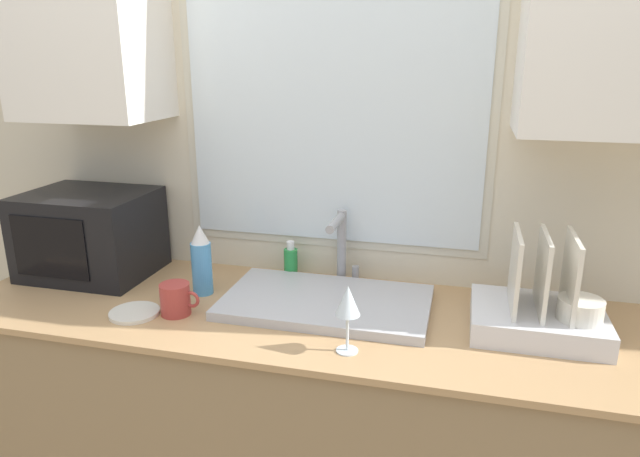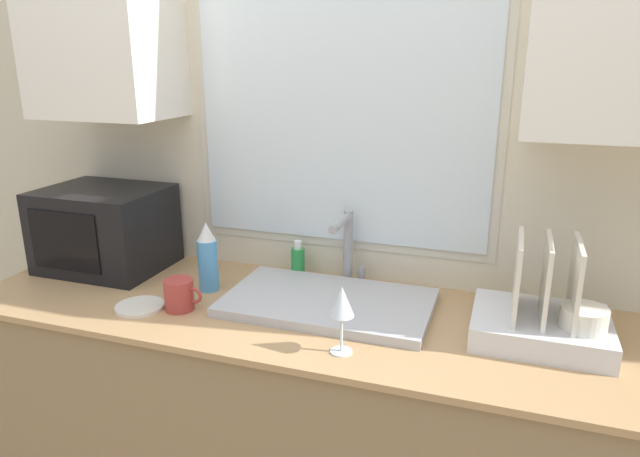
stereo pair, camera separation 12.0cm
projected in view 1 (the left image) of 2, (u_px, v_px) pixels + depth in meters
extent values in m
cube|color=#8C7251|center=(309.00, 442.00, 1.90)|extent=(2.19, 0.63, 0.91)
cube|color=tan|center=(308.00, 314.00, 1.76)|extent=(2.22, 0.66, 0.02)
cube|color=beige|center=(334.00, 173.00, 1.97)|extent=(6.00, 0.06, 2.60)
cube|color=beige|center=(333.00, 124.00, 1.89)|extent=(1.06, 0.01, 0.86)
cube|color=silver|center=(332.00, 124.00, 1.89)|extent=(1.00, 0.01, 0.80)
cube|color=white|center=(83.00, 5.00, 1.82)|extent=(0.45, 0.32, 0.72)
cube|color=#B2B2B7|center=(326.00, 302.00, 1.78)|extent=(0.64, 0.38, 0.03)
cylinder|color=#99999E|center=(342.00, 246.00, 1.95)|extent=(0.03, 0.03, 0.26)
cylinder|color=#99999E|center=(336.00, 222.00, 1.84)|extent=(0.03, 0.18, 0.03)
cylinder|color=#99999E|center=(355.00, 274.00, 1.97)|extent=(0.02, 0.02, 0.06)
cube|color=black|center=(91.00, 233.00, 2.03)|extent=(0.43, 0.34, 0.30)
cube|color=black|center=(49.00, 248.00, 1.87)|extent=(0.28, 0.01, 0.21)
cube|color=silver|center=(537.00, 320.00, 1.62)|extent=(0.36, 0.29, 0.07)
cube|color=silver|center=(515.00, 270.00, 1.59)|extent=(0.01, 0.22, 0.22)
cube|color=silver|center=(543.00, 273.00, 1.58)|extent=(0.01, 0.22, 0.22)
cube|color=silver|center=(571.00, 275.00, 1.56)|extent=(0.01, 0.22, 0.22)
cylinder|color=silver|center=(580.00, 309.00, 1.54)|extent=(0.12, 0.12, 0.06)
cylinder|color=#4C99D8|center=(202.00, 268.00, 1.87)|extent=(0.07, 0.07, 0.17)
cone|color=silver|center=(200.00, 234.00, 1.83)|extent=(0.06, 0.06, 0.06)
cylinder|color=#268C3F|center=(291.00, 263.00, 2.01)|extent=(0.05, 0.05, 0.10)
cylinder|color=white|center=(291.00, 245.00, 1.99)|extent=(0.03, 0.03, 0.03)
cylinder|color=#A53833|center=(175.00, 299.00, 1.72)|extent=(0.09, 0.09, 0.10)
torus|color=#A53833|center=(191.00, 299.00, 1.71)|extent=(0.05, 0.01, 0.05)
cylinder|color=silver|center=(347.00, 350.00, 1.52)|extent=(0.06, 0.06, 0.00)
cylinder|color=silver|center=(347.00, 332.00, 1.50)|extent=(0.01, 0.01, 0.10)
cone|color=silver|center=(348.00, 300.00, 1.48)|extent=(0.07, 0.07, 0.08)
cylinder|color=silver|center=(135.00, 313.00, 1.73)|extent=(0.15, 0.15, 0.01)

